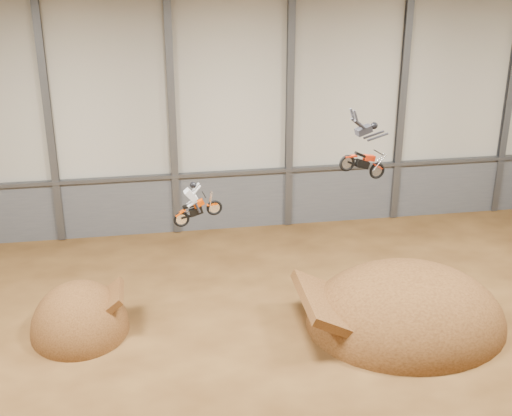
{
  "coord_description": "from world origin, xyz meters",
  "views": [
    {
      "loc": [
        -4.85,
        -23.86,
        17.82
      ],
      "look_at": [
        -0.35,
        4.0,
        5.85
      ],
      "focal_mm": 50.0,
      "sensor_mm": 36.0,
      "label": 1
    }
  ],
  "objects_px": {
    "takeoff_ramp": "(81,330)",
    "fmx_rider_b": "(361,146)",
    "fmx_rider_a": "(199,199)",
    "landing_ramp": "(405,323)"
  },
  "relations": [
    {
      "from": "takeoff_ramp",
      "to": "fmx_rider_a",
      "type": "bearing_deg",
      "value": -6.95
    },
    {
      "from": "landing_ramp",
      "to": "fmx_rider_b",
      "type": "relative_size",
      "value": 3.14
    },
    {
      "from": "takeoff_ramp",
      "to": "fmx_rider_b",
      "type": "xyz_separation_m",
      "value": [
        12.16,
        -1.93,
        8.81
      ]
    },
    {
      "from": "fmx_rider_a",
      "to": "fmx_rider_b",
      "type": "bearing_deg",
      "value": -16.95
    },
    {
      "from": "landing_ramp",
      "to": "fmx_rider_b",
      "type": "xyz_separation_m",
      "value": [
        -2.67,
        -0.11,
        8.81
      ]
    },
    {
      "from": "takeoff_ramp",
      "to": "fmx_rider_a",
      "type": "relative_size",
      "value": 2.36
    },
    {
      "from": "takeoff_ramp",
      "to": "landing_ramp",
      "type": "height_order",
      "value": "landing_ramp"
    },
    {
      "from": "fmx_rider_b",
      "to": "takeoff_ramp",
      "type": "bearing_deg",
      "value": 159.1
    },
    {
      "from": "takeoff_ramp",
      "to": "fmx_rider_b",
      "type": "relative_size",
      "value": 1.73
    },
    {
      "from": "landing_ramp",
      "to": "fmx_rider_b",
      "type": "distance_m",
      "value": 9.2
    }
  ]
}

